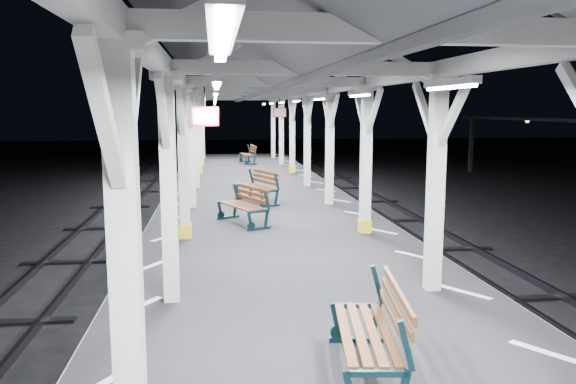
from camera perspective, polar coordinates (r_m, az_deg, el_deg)
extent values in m
plane|color=black|center=(10.89, 0.07, -12.01)|extent=(120.00, 120.00, 0.00)
cube|color=black|center=(10.72, 0.07, -9.50)|extent=(6.00, 50.00, 1.00)
cube|color=silver|center=(10.55, -13.35, -7.17)|extent=(1.00, 48.00, 0.01)
cube|color=silver|center=(11.15, 12.72, -6.30)|extent=(1.00, 48.00, 0.01)
cube|color=#2D2D33|center=(11.22, -23.61, -11.67)|extent=(0.08, 60.00, 0.16)
cube|color=black|center=(11.40, -26.31, -11.79)|extent=(2.20, 0.22, 0.06)
cube|color=#2D2D33|center=(12.23, 21.55, -9.89)|extent=(0.08, 60.00, 0.16)
cube|color=#2D2D33|center=(12.79, 25.92, -9.36)|extent=(0.08, 60.00, 0.16)
cube|color=black|center=(12.51, 23.77, -9.84)|extent=(2.20, 0.22, 0.06)
cube|color=silver|center=(4.34, -16.15, -8.03)|extent=(0.22, 0.22, 3.20)
cube|color=silver|center=(4.19, -17.11, 14.32)|extent=(0.40, 0.40, 0.12)
cube|color=silver|center=(4.71, -15.72, 7.47)|extent=(0.10, 0.99, 0.99)
cube|color=silver|center=(3.62, -18.20, 7.16)|extent=(0.10, 0.99, 0.99)
cube|color=silver|center=(8.23, -12.01, -0.16)|extent=(0.22, 0.22, 3.20)
cube|color=silver|center=(8.15, -12.37, 11.46)|extent=(0.40, 0.40, 0.12)
cube|color=silver|center=(8.69, -11.96, 7.91)|extent=(0.10, 0.99, 0.99)
cube|color=silver|center=(7.59, -12.60, 7.83)|extent=(0.10, 0.99, 0.99)
cube|color=silver|center=(12.19, -10.55, 2.64)|extent=(0.22, 0.22, 3.20)
cube|color=silver|center=(12.14, -10.77, 10.46)|extent=(0.40, 0.40, 0.12)
cube|color=yellow|center=(12.41, -10.37, -3.90)|extent=(0.26, 0.26, 0.30)
cube|color=silver|center=(12.68, -10.56, 8.06)|extent=(0.10, 0.99, 0.99)
cube|color=silver|center=(11.58, -10.85, 8.03)|extent=(0.10, 0.99, 0.99)
cube|color=silver|center=(16.17, -9.81, 4.06)|extent=(0.22, 0.22, 3.20)
cube|color=silver|center=(16.13, -9.96, 9.95)|extent=(0.40, 0.40, 0.12)
cube|color=silver|center=(16.68, -9.83, 8.14)|extent=(0.10, 0.99, 0.99)
cube|color=silver|center=(15.58, -10.00, 8.13)|extent=(0.10, 0.99, 0.99)
cube|color=silver|center=(20.16, -9.36, 4.92)|extent=(0.22, 0.22, 3.20)
cube|color=silver|center=(20.13, -9.47, 9.64)|extent=(0.40, 0.40, 0.12)
cube|color=silver|center=(20.67, -9.39, 8.19)|extent=(0.10, 0.99, 0.99)
cube|color=silver|center=(19.57, -9.49, 8.18)|extent=(0.10, 0.99, 0.99)
cube|color=silver|center=(24.15, -9.05, 5.49)|extent=(0.22, 0.22, 3.20)
cube|color=silver|center=(24.13, -9.15, 9.43)|extent=(0.40, 0.40, 0.12)
cube|color=yellow|center=(24.26, -8.98, 2.14)|extent=(0.26, 0.26, 0.30)
cube|color=silver|center=(24.67, -9.08, 8.22)|extent=(0.10, 0.99, 0.99)
cube|color=silver|center=(23.57, -9.16, 8.22)|extent=(0.10, 0.99, 0.99)
cube|color=silver|center=(28.15, -8.84, 5.90)|extent=(0.22, 0.22, 3.20)
cube|color=silver|center=(28.12, -8.91, 9.28)|extent=(0.40, 0.40, 0.12)
cube|color=silver|center=(28.67, -8.86, 8.25)|extent=(0.10, 0.99, 0.99)
cube|color=silver|center=(27.57, -8.92, 8.24)|extent=(0.10, 0.99, 0.99)
cube|color=silver|center=(32.14, -8.67, 6.21)|extent=(0.22, 0.22, 3.20)
cube|color=silver|center=(32.12, -8.74, 9.17)|extent=(0.40, 0.40, 0.12)
cube|color=silver|center=(32.67, -8.70, 8.26)|extent=(0.10, 0.99, 0.99)
cube|color=silver|center=(31.57, -8.74, 8.26)|extent=(0.10, 0.99, 0.99)
cube|color=silver|center=(8.85, 14.75, 0.35)|extent=(0.22, 0.22, 3.20)
cube|color=silver|center=(8.78, 15.17, 11.13)|extent=(0.40, 0.40, 0.12)
cube|color=silver|center=(9.28, 13.74, 7.87)|extent=(0.10, 0.99, 0.99)
cube|color=silver|center=(8.26, 16.50, 7.73)|extent=(0.10, 0.99, 0.99)
cube|color=silver|center=(12.62, 7.92, 2.89)|extent=(0.22, 0.22, 3.20)
cube|color=silver|center=(12.57, 8.07, 10.45)|extent=(0.40, 0.40, 0.12)
cube|color=yellow|center=(12.83, 7.79, -3.43)|extent=(0.26, 0.26, 0.30)
cube|color=silver|center=(13.09, 7.38, 8.14)|extent=(0.10, 0.99, 0.99)
cube|color=silver|center=(12.03, 8.73, 8.09)|extent=(0.10, 0.99, 0.99)
cube|color=silver|center=(16.50, 4.25, 4.24)|extent=(0.22, 0.22, 3.20)
cube|color=silver|center=(16.46, 4.31, 10.01)|extent=(0.40, 0.40, 0.12)
cube|color=silver|center=(16.99, 3.91, 8.25)|extent=(0.10, 0.99, 0.99)
cube|color=silver|center=(15.91, 4.70, 8.23)|extent=(0.10, 0.99, 0.99)
cube|color=silver|center=(20.42, 1.97, 5.07)|extent=(0.22, 0.22, 3.20)
cube|color=silver|center=(20.39, 2.00, 9.73)|extent=(0.40, 0.40, 0.12)
cube|color=silver|center=(20.93, 1.74, 8.30)|extent=(0.10, 0.99, 0.99)
cube|color=silver|center=(19.84, 2.25, 8.29)|extent=(0.10, 0.99, 0.99)
cube|color=silver|center=(24.37, 0.43, 5.62)|extent=(0.22, 0.22, 3.20)
cube|color=silver|center=(24.35, 0.44, 9.53)|extent=(0.40, 0.40, 0.12)
cube|color=yellow|center=(24.48, 0.43, 2.30)|extent=(0.26, 0.26, 0.30)
cube|color=silver|center=(24.89, 0.26, 8.33)|extent=(0.10, 0.99, 0.99)
cube|color=silver|center=(23.80, 0.62, 8.32)|extent=(0.10, 0.99, 0.99)
cube|color=silver|center=(28.33, -0.68, 6.02)|extent=(0.22, 0.22, 3.20)
cube|color=silver|center=(28.31, -0.69, 9.38)|extent=(0.40, 0.40, 0.12)
cube|color=silver|center=(28.86, -0.81, 8.35)|extent=(0.10, 0.99, 0.99)
cube|color=silver|center=(27.76, -0.55, 8.34)|extent=(0.10, 0.99, 0.99)
cube|color=silver|center=(32.31, -1.52, 6.32)|extent=(0.22, 0.22, 3.20)
cube|color=silver|center=(32.29, -1.53, 9.26)|extent=(0.40, 0.40, 0.12)
cube|color=silver|center=(32.83, -1.63, 8.36)|extent=(0.10, 0.99, 0.99)
cube|color=silver|center=(31.74, -1.43, 8.35)|extent=(0.10, 0.99, 0.99)
cube|color=silver|center=(10.15, -11.43, 11.54)|extent=(0.18, 48.00, 0.24)
cube|color=silver|center=(10.66, 11.01, 11.39)|extent=(0.18, 48.00, 0.24)
cube|color=silver|center=(4.36, 10.84, 15.88)|extent=(4.20, 0.14, 0.20)
cube|color=silver|center=(8.24, 1.93, 12.45)|extent=(4.20, 0.14, 0.20)
cube|color=silver|center=(12.20, -1.18, 11.15)|extent=(4.20, 0.14, 0.20)
cube|color=silver|center=(16.18, -2.75, 10.48)|extent=(4.20, 0.14, 0.20)
cube|color=silver|center=(20.16, -3.70, 10.07)|extent=(4.20, 0.14, 0.20)
cube|color=silver|center=(24.16, -4.34, 9.80)|extent=(4.20, 0.14, 0.20)
cube|color=silver|center=(28.15, -4.79, 9.60)|extent=(4.20, 0.14, 0.20)
cube|color=silver|center=(32.14, -5.13, 9.45)|extent=(4.20, 0.14, 0.20)
cube|color=silver|center=(10.31, 0.07, 16.79)|extent=(0.16, 48.00, 0.20)
cube|color=#51555A|center=(10.17, -7.46, 14.68)|extent=(2.80, 49.00, 1.45)
cube|color=#51555A|center=(10.51, 7.35, 14.48)|extent=(2.80, 49.00, 1.45)
cube|color=silver|center=(2.13, -6.77, 16.33)|extent=(0.10, 1.35, 0.08)
cube|color=white|center=(2.13, -6.75, 14.99)|extent=(0.05, 1.25, 0.05)
cube|color=silver|center=(6.12, -7.26, 11.15)|extent=(0.10, 1.35, 0.08)
cube|color=white|center=(6.12, -7.25, 10.68)|extent=(0.05, 1.25, 0.05)
cube|color=silver|center=(10.12, -7.37, 10.06)|extent=(0.10, 1.35, 0.08)
cube|color=white|center=(10.11, -7.36, 9.77)|extent=(0.05, 1.25, 0.05)
cube|color=silver|center=(14.12, -7.41, 9.58)|extent=(0.10, 1.35, 0.08)
cube|color=white|center=(14.11, -7.40, 9.38)|extent=(0.05, 1.25, 0.05)
cube|color=silver|center=(18.11, -7.43, 9.32)|extent=(0.10, 1.35, 0.08)
cube|color=white|center=(18.11, -7.43, 9.16)|extent=(0.05, 1.25, 0.05)
cube|color=silver|center=(22.11, -7.45, 9.15)|extent=(0.10, 1.35, 0.08)
cube|color=white|center=(22.11, -7.45, 9.02)|extent=(0.05, 1.25, 0.05)
cube|color=silver|center=(26.11, -7.46, 9.03)|extent=(0.10, 1.35, 0.08)
cube|color=white|center=(26.11, -7.46, 8.92)|extent=(0.05, 1.25, 0.05)
cube|color=silver|center=(30.11, -7.47, 8.95)|extent=(0.10, 1.35, 0.08)
cube|color=white|center=(30.11, -7.47, 8.85)|extent=(0.05, 1.25, 0.05)
cube|color=silver|center=(6.66, 16.13, 10.66)|extent=(0.10, 1.35, 0.08)
cube|color=white|center=(6.66, 16.12, 10.23)|extent=(0.05, 1.25, 0.05)
cube|color=silver|center=(10.45, 7.26, 10.00)|extent=(0.10, 1.35, 0.08)
cube|color=white|center=(10.45, 7.26, 9.73)|extent=(0.05, 1.25, 0.05)
cube|color=silver|center=(14.36, 3.17, 9.62)|extent=(0.10, 1.35, 0.08)
cube|color=white|center=(14.36, 3.17, 9.42)|extent=(0.05, 1.25, 0.05)
cube|color=silver|center=(18.30, 0.84, 9.38)|extent=(0.10, 1.35, 0.08)
cube|color=white|center=(18.30, 0.84, 9.22)|extent=(0.05, 1.25, 0.05)
cube|color=silver|center=(22.27, -0.66, 9.21)|extent=(0.10, 1.35, 0.08)
cube|color=white|center=(22.27, -0.66, 9.08)|extent=(0.05, 1.25, 0.05)
cube|color=silver|center=(26.25, -1.70, 9.10)|extent=(0.10, 1.35, 0.08)
cube|color=white|center=(26.25, -1.70, 8.99)|extent=(0.05, 1.25, 0.05)
cube|color=silver|center=(30.23, -2.47, 9.01)|extent=(0.10, 1.35, 0.08)
cube|color=white|center=(30.23, -2.47, 8.91)|extent=(0.05, 1.25, 0.05)
cylinder|color=black|center=(10.44, -8.47, 9.54)|extent=(0.02, 0.02, 0.36)
cube|color=red|center=(10.44, -8.43, 7.59)|extent=(0.50, 0.03, 0.35)
cube|color=white|center=(10.44, -8.43, 7.59)|extent=(0.44, 0.05, 0.29)
cylinder|color=black|center=(21.31, -0.86, 9.03)|extent=(0.02, 0.02, 0.36)
cube|color=red|center=(21.31, -0.86, 8.08)|extent=(0.50, 0.03, 0.35)
cube|color=white|center=(21.31, -0.86, 8.08)|extent=(0.44, 0.05, 0.29)
cube|color=black|center=(35.65, 18.11, 4.57)|extent=(0.20, 0.20, 3.30)
sphere|color=silver|center=(30.29, 23.14, 6.68)|extent=(0.20, 0.20, 0.20)
sphere|color=silver|center=(35.59, 18.23, 7.09)|extent=(0.20, 0.20, 0.20)
cube|color=#0C252C|center=(5.25, 11.90, -15.04)|extent=(0.18, 0.08, 0.48)
cube|color=#0C252C|center=(7.07, 6.94, -14.70)|extent=(0.66, 0.16, 0.07)
cube|color=#0C252C|center=(6.97, 4.96, -13.10)|extent=(0.17, 0.08, 0.50)
cube|color=#0C252C|center=(7.01, 8.79, -13.01)|extent=(0.16, 0.08, 0.50)
cube|color=#0C252C|center=(6.86, 9.07, -9.27)|extent=(0.18, 0.08, 0.48)
cube|color=#5E3316|center=(6.07, 5.83, -14.00)|extent=(0.33, 1.65, 0.04)
cube|color=#5E3316|center=(6.09, 7.20, -13.97)|extent=(0.33, 1.65, 0.04)
cube|color=#5E3316|center=(6.10, 8.56, -13.93)|extent=(0.33, 1.65, 0.04)
cube|color=#5E3316|center=(6.12, 9.91, -13.89)|extent=(0.33, 1.65, 0.04)
cube|color=#5E3316|center=(6.08, 10.67, -12.53)|extent=(0.29, 1.65, 0.10)
cube|color=#5E3316|center=(6.04, 10.92, -11.27)|extent=(0.29, 1.65, 0.10)
cube|color=#5E3316|center=(5.99, 11.17, -9.99)|extent=(0.29, 1.65, 0.10)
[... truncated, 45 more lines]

